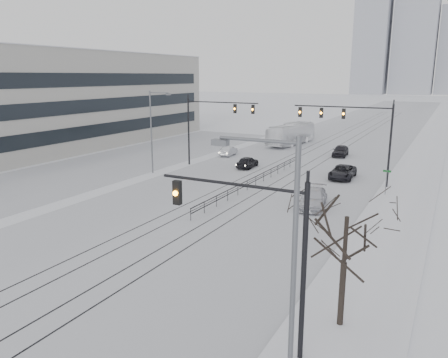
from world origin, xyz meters
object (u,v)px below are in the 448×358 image
(traffic_mast_near, at_px, (263,241))
(sedan_sb_outer, at_px, (229,151))
(sedan_nb_front, at_px, (343,172))
(sedan_nb_far, at_px, (340,151))
(bare_tree, at_px, (346,229))
(sedan_sb_inner, at_px, (248,162))
(box_truck, at_px, (291,134))
(sedan_nb_right, at_px, (313,198))

(traffic_mast_near, xyz_separation_m, sedan_sb_outer, (-20.79, 37.58, -3.93))
(sedan_sb_outer, bearing_deg, sedan_nb_front, 152.69)
(sedan_nb_front, relative_size, sedan_nb_far, 1.14)
(bare_tree, distance_m, sedan_sb_inner, 33.64)
(sedan_sb_outer, xyz_separation_m, box_truck, (4.24, 13.15, 1.01))
(traffic_mast_near, height_order, bare_tree, traffic_mast_near)
(sedan_nb_right, xyz_separation_m, box_truck, (-12.75, 31.02, 0.92))
(traffic_mast_near, bearing_deg, sedan_nb_front, 97.32)
(sedan_nb_front, height_order, box_truck, box_truck)
(sedan_nb_front, bearing_deg, sedan_nb_far, 102.45)
(sedan_sb_inner, relative_size, sedan_nb_far, 0.91)
(traffic_mast_near, xyz_separation_m, sedan_nb_right, (-3.80, 19.71, -3.83))
(traffic_mast_near, height_order, box_truck, traffic_mast_near)
(sedan_sb_outer, distance_m, box_truck, 13.85)
(sedan_sb_inner, relative_size, box_truck, 0.34)
(sedan_sb_outer, relative_size, box_truck, 0.33)
(sedan_sb_outer, xyz_separation_m, sedan_nb_far, (13.51, 6.56, 0.11))
(sedan_nb_right, relative_size, box_truck, 0.43)
(sedan_sb_outer, xyz_separation_m, sedan_nb_right, (16.99, -17.87, 0.10))
(sedan_sb_inner, xyz_separation_m, box_truck, (-1.42, 19.27, 0.97))
(traffic_mast_near, xyz_separation_m, sedan_nb_front, (-4.01, 31.18, -3.88))
(sedan_sb_outer, distance_m, sedan_nb_front, 17.96)
(bare_tree, bearing_deg, sedan_nb_right, 110.39)
(sedan_sb_inner, bearing_deg, bare_tree, 118.71)
(bare_tree, height_order, sedan_nb_right, bare_tree)
(sedan_nb_right, relative_size, sedan_nb_far, 1.15)
(traffic_mast_near, relative_size, sedan_sb_inner, 1.76)
(sedan_nb_front, bearing_deg, sedan_sb_outer, 157.41)
(sedan_nb_far, bearing_deg, sedan_nb_right, -85.63)
(sedan_sb_inner, distance_m, sedan_nb_front, 11.13)
(traffic_mast_near, distance_m, sedan_sb_inner, 35.12)
(sedan_sb_inner, relative_size, sedan_nb_front, 0.81)
(bare_tree, xyz_separation_m, sedan_sb_inner, (-17.54, 28.45, -3.81))
(sedan_nb_right, bearing_deg, sedan_sb_outer, 124.42)
(sedan_sb_outer, relative_size, sedan_nb_right, 0.76)
(bare_tree, relative_size, box_truck, 0.52)
(traffic_mast_near, bearing_deg, sedan_sb_inner, 115.69)
(sedan_sb_inner, xyz_separation_m, sedan_sb_outer, (-5.66, 6.13, -0.05))
(bare_tree, bearing_deg, traffic_mast_near, -128.76)
(sedan_sb_outer, height_order, sedan_nb_front, sedan_nb_front)
(traffic_mast_near, height_order, sedan_nb_right, traffic_mast_near)
(sedan_sb_inner, relative_size, sedan_nb_right, 0.79)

